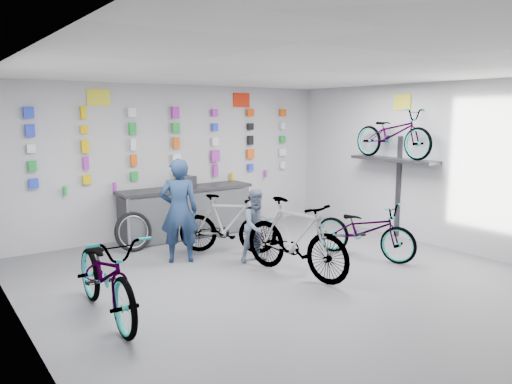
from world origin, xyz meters
TOP-DOWN VIEW (x-y plane):
  - floor at (0.00, 0.00)m, footprint 8.00×8.00m
  - ceiling at (0.00, 0.00)m, footprint 8.00×8.00m
  - wall_back at (0.00, 4.00)m, footprint 7.00×0.00m
  - wall_left at (-3.50, 0.00)m, footprint 0.00×8.00m
  - wall_right at (3.50, 0.00)m, footprint 0.00×8.00m
  - counter at (0.00, 3.54)m, footprint 2.70×0.66m
  - merch_wall at (-0.02, 3.93)m, footprint 5.57×0.08m
  - wall_bracket at (3.33, 1.20)m, footprint 0.39×1.90m
  - sign_left at (-1.50, 3.98)m, footprint 0.42×0.02m
  - sign_right at (1.60, 3.98)m, footprint 0.42×0.02m
  - sign_side at (3.48, 1.20)m, footprint 0.02×0.40m
  - bike_left at (-2.61, 0.53)m, footprint 0.77×2.08m
  - bike_center at (0.25, 0.46)m, footprint 0.92×2.03m
  - bike_right at (1.83, 0.54)m, footprint 1.17×1.93m
  - bike_service at (0.07, 2.11)m, footprint 1.62×1.52m
  - bike_wall at (3.25, 1.20)m, footprint 0.63×1.80m
  - clerk at (-0.86, 2.11)m, footprint 0.75×0.64m
  - customer at (0.20, 1.38)m, footprint 0.63×0.52m
  - spare_wheel at (-1.25, 3.17)m, footprint 0.74×0.30m
  - register at (0.01, 3.55)m, footprint 0.33×0.34m

SIDE VIEW (x-z plane):
  - floor at x=0.00m, z-range 0.00..0.00m
  - spare_wheel at x=-1.25m, z-range -0.01..0.71m
  - bike_right at x=1.83m, z-range 0.00..0.96m
  - counter at x=0.00m, z-range -0.01..0.99m
  - bike_service at x=0.07m, z-range 0.00..1.04m
  - bike_left at x=-2.61m, z-range 0.00..1.08m
  - bike_center at x=0.25m, z-range 0.00..1.18m
  - customer at x=0.20m, z-range 0.00..1.21m
  - clerk at x=-0.86m, z-range 0.00..1.72m
  - register at x=0.01m, z-range 1.00..1.22m
  - wall_bracket at x=3.33m, z-range 0.46..2.46m
  - wall_back at x=0.00m, z-range -2.00..5.00m
  - wall_left at x=-3.50m, z-range -2.50..5.50m
  - wall_right at x=3.50m, z-range -2.50..5.50m
  - merch_wall at x=-0.02m, z-range 1.02..2.59m
  - bike_wall at x=3.25m, z-range 1.58..2.53m
  - sign_side at x=3.48m, z-range 2.50..2.80m
  - sign_left at x=-1.50m, z-range 2.57..2.87m
  - sign_right at x=1.60m, z-range 2.57..2.87m
  - ceiling at x=0.00m, z-range 3.00..3.00m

